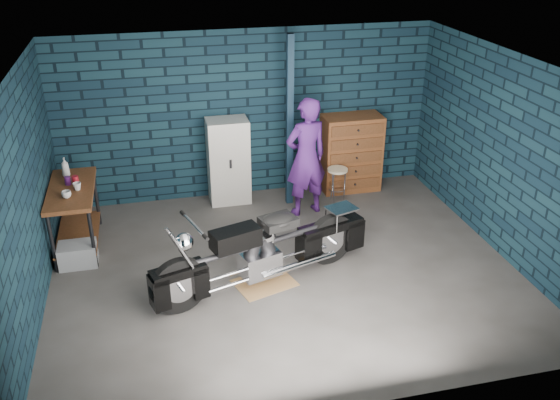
{
  "coord_description": "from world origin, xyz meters",
  "views": [
    {
      "loc": [
        -1.58,
        -6.45,
        4.3
      ],
      "look_at": [
        0.01,
        0.3,
        0.88
      ],
      "focal_mm": 38.0,
      "sensor_mm": 36.0,
      "label": 1
    }
  ],
  "objects_px": {
    "shop_stool": "(337,185)",
    "person": "(306,157)",
    "motorcycle": "(264,245)",
    "locker": "(229,161)",
    "workbench": "(76,218)",
    "tool_chest": "(351,153)",
    "storage_bin": "(78,255)"
  },
  "relations": [
    {
      "from": "tool_chest",
      "to": "workbench",
      "type": "bearing_deg",
      "value": -167.44
    },
    {
      "from": "tool_chest",
      "to": "shop_stool",
      "type": "xyz_separation_m",
      "value": [
        -0.38,
        -0.45,
        -0.35
      ]
    },
    {
      "from": "motorcycle",
      "to": "person",
      "type": "bearing_deg",
      "value": 42.82
    },
    {
      "from": "workbench",
      "to": "locker",
      "type": "xyz_separation_m",
      "value": [
        2.3,
        0.97,
        0.24
      ]
    },
    {
      "from": "workbench",
      "to": "person",
      "type": "height_order",
      "value": "person"
    },
    {
      "from": "person",
      "to": "tool_chest",
      "type": "height_order",
      "value": "person"
    },
    {
      "from": "motorcycle",
      "to": "shop_stool",
      "type": "relative_size",
      "value": 4.31
    },
    {
      "from": "locker",
      "to": "shop_stool",
      "type": "distance_m",
      "value": 1.79
    },
    {
      "from": "motorcycle",
      "to": "storage_bin",
      "type": "relative_size",
      "value": 5.15
    },
    {
      "from": "workbench",
      "to": "person",
      "type": "xyz_separation_m",
      "value": [
        3.39,
        0.29,
        0.47
      ]
    },
    {
      "from": "workbench",
      "to": "tool_chest",
      "type": "height_order",
      "value": "tool_chest"
    },
    {
      "from": "tool_chest",
      "to": "motorcycle",
      "type": "bearing_deg",
      "value": -128.95
    },
    {
      "from": "person",
      "to": "shop_stool",
      "type": "distance_m",
      "value": 0.9
    },
    {
      "from": "tool_chest",
      "to": "storage_bin",
      "type": "bearing_deg",
      "value": -161.27
    },
    {
      "from": "motorcycle",
      "to": "locker",
      "type": "xyz_separation_m",
      "value": [
        -0.06,
        2.48,
        0.13
      ]
    },
    {
      "from": "shop_stool",
      "to": "person",
      "type": "bearing_deg",
      "value": -158.67
    },
    {
      "from": "person",
      "to": "motorcycle",
      "type": "bearing_deg",
      "value": 46.96
    },
    {
      "from": "storage_bin",
      "to": "locker",
      "type": "distance_m",
      "value": 2.77
    },
    {
      "from": "motorcycle",
      "to": "shop_stool",
      "type": "height_order",
      "value": "motorcycle"
    },
    {
      "from": "workbench",
      "to": "person",
      "type": "distance_m",
      "value": 3.44
    },
    {
      "from": "workbench",
      "to": "shop_stool",
      "type": "bearing_deg",
      "value": 7.46
    },
    {
      "from": "storage_bin",
      "to": "tool_chest",
      "type": "distance_m",
      "value": 4.61
    },
    {
      "from": "workbench",
      "to": "storage_bin",
      "type": "bearing_deg",
      "value": -87.71
    },
    {
      "from": "motorcycle",
      "to": "storage_bin",
      "type": "height_order",
      "value": "motorcycle"
    },
    {
      "from": "storage_bin",
      "to": "locker",
      "type": "height_order",
      "value": "locker"
    },
    {
      "from": "locker",
      "to": "motorcycle",
      "type": "bearing_deg",
      "value": -88.69
    },
    {
      "from": "workbench",
      "to": "shop_stool",
      "type": "distance_m",
      "value": 4.02
    },
    {
      "from": "workbench",
      "to": "person",
      "type": "bearing_deg",
      "value": 4.9
    },
    {
      "from": "motorcycle",
      "to": "storage_bin",
      "type": "distance_m",
      "value": 2.58
    },
    {
      "from": "motorcycle",
      "to": "locker",
      "type": "relative_size",
      "value": 1.83
    },
    {
      "from": "locker",
      "to": "workbench",
      "type": "bearing_deg",
      "value": -157.1
    },
    {
      "from": "tool_chest",
      "to": "locker",
      "type": "bearing_deg",
      "value": 180.0
    }
  ]
}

